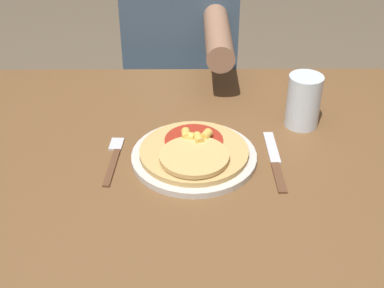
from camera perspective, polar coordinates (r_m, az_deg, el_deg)
dining_table at (r=1.24m, az=-0.52°, el=-5.68°), size 1.10×0.84×0.77m
plate at (r=1.14m, az=0.00°, el=-1.38°), size 0.27×0.27×0.01m
pizza at (r=1.13m, az=0.01°, el=-0.80°), size 0.23×0.23×0.04m
fork at (r=1.16m, az=-8.55°, el=-1.43°), size 0.03×0.18×0.00m
knife at (r=1.15m, az=8.65°, el=-1.86°), size 0.02×0.22×0.00m
drinking_glass at (r=1.26m, az=11.62°, el=4.51°), size 0.08×0.08×0.13m
person_diner at (r=1.74m, az=-1.29°, el=8.71°), size 0.35×0.52×1.20m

